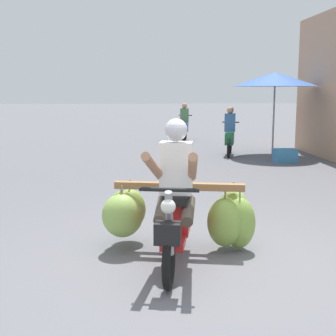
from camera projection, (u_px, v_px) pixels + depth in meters
ground_plane at (204, 272)px, 4.87m from camera, size 120.00×120.00×0.00m
motorbike_main_loaded at (176, 211)px, 5.33m from camera, size 1.84×1.89×1.58m
motorbike_distant_ahead_left at (184, 126)px, 17.13m from camera, size 0.55×1.61×1.40m
motorbike_distant_ahead_right at (230, 136)px, 13.42m from camera, size 0.62×1.59×1.40m
market_umbrella_near_shop at (275, 79)px, 13.07m from camera, size 2.37×2.37×2.36m
produce_crate at (285, 156)px, 12.10m from camera, size 0.56×0.40×0.36m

